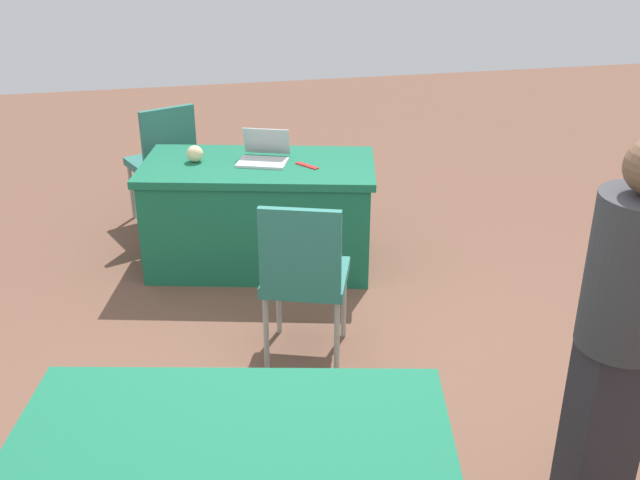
{
  "coord_description": "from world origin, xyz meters",
  "views": [
    {
      "loc": [
        0.71,
        2.96,
        2.35
      ],
      "look_at": [
        0.05,
        -0.07,
        0.9
      ],
      "focal_mm": 41.58,
      "sensor_mm": 36.0,
      "label": 1
    }
  ],
  "objects_px": {
    "person_attendee_browsing": "(624,319)",
    "scissors_red": "(307,166)",
    "table_foreground": "(260,214)",
    "yarn_ball": "(195,154)",
    "chair_near_front": "(164,157)",
    "chair_tucked_left": "(304,271)",
    "laptop_silver": "(264,156)"
  },
  "relations": [
    {
      "from": "table_foreground",
      "to": "person_attendee_browsing",
      "type": "relative_size",
      "value": 1.05
    },
    {
      "from": "person_attendee_browsing",
      "to": "scissors_red",
      "type": "height_order",
      "value": "person_attendee_browsing"
    },
    {
      "from": "table_foreground",
      "to": "scissors_red",
      "type": "xyz_separation_m",
      "value": [
        -0.31,
        0.13,
        0.37
      ]
    },
    {
      "from": "table_foreground",
      "to": "chair_near_front",
      "type": "xyz_separation_m",
      "value": [
        0.61,
        -0.84,
        0.18
      ]
    },
    {
      "from": "chair_tucked_left",
      "to": "scissors_red",
      "type": "height_order",
      "value": "chair_tucked_left"
    },
    {
      "from": "table_foreground",
      "to": "scissors_red",
      "type": "height_order",
      "value": "scissors_red"
    },
    {
      "from": "person_attendee_browsing",
      "to": "laptop_silver",
      "type": "relative_size",
      "value": 4.01
    },
    {
      "from": "table_foreground",
      "to": "yarn_ball",
      "type": "height_order",
      "value": "yarn_ball"
    },
    {
      "from": "person_attendee_browsing",
      "to": "scissors_red",
      "type": "relative_size",
      "value": 8.91
    },
    {
      "from": "chair_near_front",
      "to": "laptop_silver",
      "type": "distance_m",
      "value": 1.06
    },
    {
      "from": "table_foreground",
      "to": "chair_near_front",
      "type": "distance_m",
      "value": 1.05
    },
    {
      "from": "person_attendee_browsing",
      "to": "scissors_red",
      "type": "xyz_separation_m",
      "value": [
        0.74,
        -2.4,
        -0.15
      ]
    },
    {
      "from": "chair_tucked_left",
      "to": "yarn_ball",
      "type": "height_order",
      "value": "chair_tucked_left"
    },
    {
      "from": "laptop_silver",
      "to": "scissors_red",
      "type": "bearing_deg",
      "value": 169.64
    },
    {
      "from": "chair_near_front",
      "to": "chair_tucked_left",
      "type": "bearing_deg",
      "value": -94.1
    },
    {
      "from": "chair_near_front",
      "to": "chair_tucked_left",
      "type": "relative_size",
      "value": 1.0
    },
    {
      "from": "table_foreground",
      "to": "yarn_ball",
      "type": "bearing_deg",
      "value": -16.31
    },
    {
      "from": "chair_near_front",
      "to": "laptop_silver",
      "type": "xyz_separation_m",
      "value": [
        -0.65,
        0.81,
        0.23
      ]
    },
    {
      "from": "laptop_silver",
      "to": "scissors_red",
      "type": "height_order",
      "value": "laptop_silver"
    },
    {
      "from": "table_foreground",
      "to": "laptop_silver",
      "type": "distance_m",
      "value": 0.41
    },
    {
      "from": "yarn_ball",
      "to": "person_attendee_browsing",
      "type": "bearing_deg",
      "value": 118.76
    },
    {
      "from": "laptop_silver",
      "to": "yarn_ball",
      "type": "distance_m",
      "value": 0.46
    },
    {
      "from": "chair_tucked_left",
      "to": "chair_near_front",
      "type": "bearing_deg",
      "value": 127.36
    },
    {
      "from": "person_attendee_browsing",
      "to": "laptop_silver",
      "type": "height_order",
      "value": "person_attendee_browsing"
    },
    {
      "from": "chair_near_front",
      "to": "scissors_red",
      "type": "height_order",
      "value": "chair_near_front"
    },
    {
      "from": "person_attendee_browsing",
      "to": "chair_tucked_left",
      "type": "bearing_deg",
      "value": 125.14
    },
    {
      "from": "table_foreground",
      "to": "laptop_silver",
      "type": "xyz_separation_m",
      "value": [
        -0.04,
        -0.03,
        0.41
      ]
    },
    {
      "from": "chair_tucked_left",
      "to": "yarn_ball",
      "type": "xyz_separation_m",
      "value": [
        0.47,
        -1.36,
        0.24
      ]
    },
    {
      "from": "scissors_red",
      "to": "yarn_ball",
      "type": "bearing_deg",
      "value": -144.49
    },
    {
      "from": "scissors_red",
      "to": "person_attendee_browsing",
      "type": "bearing_deg",
      "value": -17.97
    },
    {
      "from": "scissors_red",
      "to": "chair_tucked_left",
      "type": "bearing_deg",
      "value": -47.42
    },
    {
      "from": "chair_near_front",
      "to": "person_attendee_browsing",
      "type": "height_order",
      "value": "person_attendee_browsing"
    }
  ]
}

